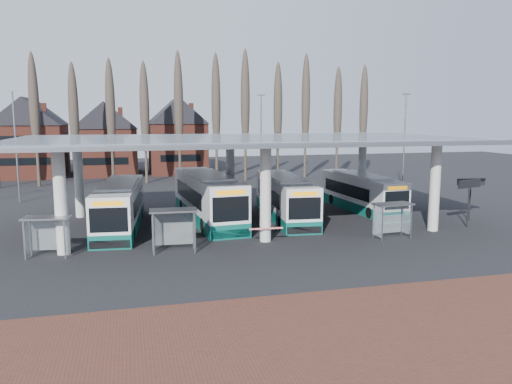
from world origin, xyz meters
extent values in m
plane|color=black|center=(0.00, 0.00, 0.00)|extent=(140.00, 140.00, 0.00)
cube|color=#562F22|center=(0.00, -12.00, 0.01)|extent=(70.00, 10.00, 0.03)
cylinder|color=silver|center=(-12.00, 2.50, 3.00)|extent=(0.70, 0.70, 6.00)
cylinder|color=silver|center=(-12.00, 13.50, 3.00)|extent=(0.70, 0.70, 6.00)
cylinder|color=silver|center=(0.00, 2.50, 3.00)|extent=(0.70, 0.70, 6.00)
cylinder|color=silver|center=(0.00, 13.50, 3.00)|extent=(0.70, 0.70, 6.00)
cylinder|color=silver|center=(12.00, 2.50, 3.00)|extent=(0.70, 0.70, 6.00)
cylinder|color=silver|center=(12.00, 13.50, 3.00)|extent=(0.70, 0.70, 6.00)
cube|color=gray|center=(0.00, 8.00, 6.25)|extent=(32.00, 16.00, 0.12)
cube|color=silver|center=(0.00, 8.00, 6.32)|extent=(31.50, 15.50, 0.04)
cone|color=#473D33|center=(-18.00, 33.00, 7.25)|extent=(0.36, 0.36, 14.50)
ellipsoid|color=#473D33|center=(-18.00, 33.00, 8.99)|extent=(1.10, 1.10, 11.02)
cone|color=#473D33|center=(-14.00, 33.00, 7.25)|extent=(0.36, 0.36, 14.50)
ellipsoid|color=#473D33|center=(-14.00, 33.00, 8.99)|extent=(1.10, 1.10, 11.02)
cone|color=#473D33|center=(-10.00, 33.00, 7.25)|extent=(0.36, 0.36, 14.50)
ellipsoid|color=#473D33|center=(-10.00, 33.00, 8.99)|extent=(1.10, 1.10, 11.02)
cone|color=#473D33|center=(-6.00, 33.00, 7.25)|extent=(0.36, 0.36, 14.50)
ellipsoid|color=#473D33|center=(-6.00, 33.00, 8.99)|extent=(1.10, 1.10, 11.02)
cone|color=#473D33|center=(-2.00, 33.00, 7.25)|extent=(0.36, 0.36, 14.50)
ellipsoid|color=#473D33|center=(-2.00, 33.00, 8.99)|extent=(1.10, 1.10, 11.02)
cone|color=#473D33|center=(2.00, 33.00, 7.25)|extent=(0.36, 0.36, 14.50)
ellipsoid|color=#473D33|center=(2.00, 33.00, 8.99)|extent=(1.10, 1.10, 11.02)
cone|color=#473D33|center=(6.00, 33.00, 7.25)|extent=(0.36, 0.36, 14.50)
ellipsoid|color=#473D33|center=(6.00, 33.00, 8.99)|extent=(1.10, 1.10, 11.02)
cone|color=#473D33|center=(10.00, 33.00, 7.25)|extent=(0.36, 0.36, 14.50)
ellipsoid|color=#473D33|center=(10.00, 33.00, 8.99)|extent=(1.10, 1.10, 11.02)
cone|color=#473D33|center=(14.00, 33.00, 7.25)|extent=(0.36, 0.36, 14.50)
ellipsoid|color=#473D33|center=(14.00, 33.00, 8.99)|extent=(1.10, 1.10, 11.02)
cone|color=#473D33|center=(18.00, 33.00, 7.25)|extent=(0.36, 0.36, 14.50)
ellipsoid|color=#473D33|center=(18.00, 33.00, 8.99)|extent=(1.10, 1.10, 11.02)
cone|color=#473D33|center=(22.00, 33.00, 7.25)|extent=(0.36, 0.36, 14.50)
ellipsoid|color=#473D33|center=(22.00, 33.00, 8.99)|extent=(1.10, 1.10, 11.02)
cube|color=brown|center=(-20.50, 44.00, 3.50)|extent=(8.00, 10.00, 7.00)
pyramid|color=black|center=(-20.50, 44.00, 10.50)|extent=(8.30, 10.30, 3.50)
cube|color=brown|center=(-11.00, 44.00, 3.50)|extent=(8.00, 10.00, 7.00)
pyramid|color=black|center=(-11.00, 44.00, 10.50)|extent=(8.30, 10.30, 3.50)
cube|color=brown|center=(-1.50, 44.00, 3.50)|extent=(8.00, 10.00, 7.00)
pyramid|color=black|center=(-1.50, 44.00, 10.50)|extent=(8.30, 10.30, 3.50)
cylinder|color=slate|center=(-18.00, 22.00, 5.00)|extent=(0.16, 0.16, 10.00)
cube|color=slate|center=(-18.00, 22.00, 10.10)|extent=(0.80, 0.15, 0.15)
cylinder|color=slate|center=(6.00, 26.00, 5.00)|extent=(0.16, 0.16, 10.00)
cube|color=slate|center=(6.00, 26.00, 10.10)|extent=(0.80, 0.15, 0.15)
cylinder|color=slate|center=(20.00, 20.00, 5.00)|extent=(0.16, 0.16, 10.00)
cube|color=slate|center=(20.00, 20.00, 10.10)|extent=(0.80, 0.15, 0.15)
cube|color=white|center=(-8.90, 8.52, 1.76)|extent=(3.59, 11.92, 2.74)
cube|color=#0B554A|center=(-8.90, 8.52, 0.44)|extent=(3.61, 11.94, 0.88)
cube|color=white|center=(-8.90, 8.52, 3.18)|extent=(2.90, 7.22, 0.18)
cube|color=black|center=(-8.86, 9.01, 1.86)|extent=(3.32, 8.65, 1.08)
cube|color=black|center=(-9.45, 2.69, 1.81)|extent=(2.19, 0.27, 1.47)
cube|color=black|center=(-8.35, 14.34, 1.86)|extent=(2.12, 0.26, 1.17)
cube|color=orange|center=(-9.45, 2.69, 2.79)|extent=(1.74, 0.21, 0.29)
cube|color=black|center=(-9.45, 2.70, 0.34)|extent=(2.37, 0.30, 0.49)
cylinder|color=black|center=(-10.38, 4.92, 0.47)|extent=(0.36, 0.96, 0.94)
cylinder|color=black|center=(-8.13, 4.71, 0.47)|extent=(0.36, 0.96, 0.94)
cylinder|color=black|center=(-9.70, 12.03, 0.47)|extent=(0.36, 0.96, 0.94)
cylinder|color=black|center=(-7.45, 11.82, 0.47)|extent=(0.36, 0.96, 0.94)
cube|color=white|center=(-2.51, 9.82, 1.93)|extent=(3.68, 13.01, 3.00)
cube|color=#0B554A|center=(-2.51, 9.82, 0.48)|extent=(3.70, 13.03, 0.96)
cube|color=white|center=(-2.51, 9.82, 3.48)|extent=(3.03, 7.87, 0.19)
cube|color=black|center=(-2.55, 10.35, 2.03)|extent=(3.46, 9.43, 1.18)
cube|color=black|center=(-2.03, 3.44, 1.98)|extent=(2.40, 0.24, 1.61)
cube|color=black|center=(-2.99, 16.20, 2.03)|extent=(2.32, 0.24, 1.28)
cube|color=orange|center=(-2.03, 3.44, 3.05)|extent=(1.91, 0.20, 0.32)
cube|color=black|center=(-2.03, 3.45, 0.37)|extent=(2.59, 0.28, 0.54)
cylinder|color=black|center=(-3.44, 5.67, 0.51)|extent=(0.38, 1.05, 1.03)
cylinder|color=black|center=(-0.97, 5.86, 0.51)|extent=(0.38, 1.05, 1.03)
cylinder|color=black|center=(-4.02, 13.46, 0.51)|extent=(0.38, 1.05, 1.03)
cylinder|color=black|center=(-1.56, 13.65, 0.51)|extent=(0.38, 1.05, 1.03)
cube|color=white|center=(3.42, 9.19, 1.76)|extent=(3.48, 11.89, 2.73)
cube|color=#0B554A|center=(3.42, 9.19, 0.44)|extent=(3.50, 11.91, 0.88)
cube|color=white|center=(3.42, 9.19, 3.17)|extent=(2.83, 7.20, 0.18)
cube|color=black|center=(3.46, 9.68, 1.86)|extent=(3.24, 8.62, 1.07)
cube|color=black|center=(2.92, 3.37, 1.81)|extent=(2.19, 0.25, 1.46)
cube|color=black|center=(3.92, 15.01, 1.86)|extent=(2.11, 0.24, 1.17)
cube|color=orange|center=(2.92, 3.37, 2.78)|extent=(1.74, 0.20, 0.29)
cube|color=black|center=(2.92, 3.38, 0.34)|extent=(2.36, 0.28, 0.49)
cylinder|color=black|center=(1.98, 5.59, 0.47)|extent=(0.35, 0.96, 0.94)
cylinder|color=black|center=(4.23, 5.40, 0.47)|extent=(0.35, 0.96, 0.94)
cylinder|color=black|center=(2.59, 12.69, 0.47)|extent=(0.35, 0.96, 0.94)
cylinder|color=black|center=(4.84, 12.50, 0.47)|extent=(0.35, 0.96, 0.94)
cube|color=white|center=(10.63, 10.88, 1.64)|extent=(2.82, 11.05, 2.56)
cube|color=#0B554A|center=(10.63, 10.88, 0.41)|extent=(2.84, 11.06, 0.82)
cube|color=white|center=(10.63, 10.88, 2.97)|extent=(2.39, 6.66, 0.16)
cube|color=black|center=(10.61, 11.34, 1.73)|extent=(2.72, 7.98, 1.00)
cube|color=black|center=(10.88, 5.43, 1.69)|extent=(2.05, 0.15, 1.37)
cube|color=black|center=(10.38, 16.33, 1.73)|extent=(1.98, 0.14, 1.10)
cube|color=orange|center=(10.88, 5.43, 2.60)|extent=(1.63, 0.12, 0.27)
cube|color=black|center=(10.88, 5.44, 0.32)|extent=(2.21, 0.17, 0.46)
cylinder|color=black|center=(9.74, 7.37, 0.44)|extent=(0.30, 0.89, 0.88)
cylinder|color=black|center=(11.84, 7.46, 0.44)|extent=(0.30, 0.89, 0.88)
cylinder|color=black|center=(9.43, 14.02, 0.44)|extent=(0.30, 0.89, 0.88)
cylinder|color=black|center=(11.54, 14.12, 0.44)|extent=(0.30, 0.89, 0.88)
cube|color=gray|center=(-13.87, 1.73, 1.10)|extent=(0.08, 0.08, 2.20)
cube|color=gray|center=(-11.78, 1.43, 1.10)|extent=(0.08, 0.08, 2.20)
cube|color=gray|center=(-13.74, 2.69, 1.10)|extent=(0.08, 0.08, 2.20)
cube|color=gray|center=(-11.64, 2.39, 1.10)|extent=(0.08, 0.08, 2.20)
cube|color=gray|center=(-12.76, 2.06, 2.25)|extent=(2.62, 1.57, 0.09)
cube|color=silver|center=(-12.68, 2.58, 1.15)|extent=(2.10, 0.33, 1.76)
cube|color=silver|center=(-13.85, 2.21, 1.15)|extent=(0.17, 0.97, 1.76)
cube|color=silver|center=(-11.67, 1.90, 1.15)|extent=(0.17, 0.97, 1.76)
cube|color=gray|center=(-7.01, 0.90, 1.21)|extent=(0.08, 0.08, 2.42)
cube|color=gray|center=(-4.69, 0.77, 1.21)|extent=(0.08, 0.08, 2.42)
cube|color=gray|center=(-6.95, 1.96, 1.21)|extent=(0.08, 0.08, 2.42)
cube|color=gray|center=(-4.63, 1.83, 1.21)|extent=(0.08, 0.08, 2.42)
cube|color=gray|center=(-5.82, 1.36, 2.47)|extent=(2.78, 1.50, 0.10)
cube|color=silver|center=(-5.79, 1.94, 1.26)|extent=(2.32, 0.17, 1.93)
cube|color=silver|center=(-7.03, 1.43, 1.26)|extent=(0.10, 1.06, 1.93)
cube|color=silver|center=(-4.61, 1.30, 1.26)|extent=(0.10, 1.06, 1.93)
cube|color=gray|center=(7.03, 0.50, 1.11)|extent=(0.08, 0.08, 2.22)
cube|color=gray|center=(9.16, 0.67, 1.11)|extent=(0.08, 0.08, 2.22)
cube|color=gray|center=(6.95, 1.48, 1.11)|extent=(0.08, 0.08, 2.22)
cube|color=gray|center=(9.08, 1.65, 1.11)|extent=(0.08, 0.08, 2.22)
cube|color=gray|center=(8.06, 1.08, 2.27)|extent=(2.59, 1.45, 0.09)
cube|color=silver|center=(8.01, 1.61, 1.16)|extent=(2.13, 0.21, 1.78)
cube|color=silver|center=(6.95, 0.98, 1.16)|extent=(0.12, 0.98, 1.78)
cube|color=silver|center=(9.16, 1.17, 1.16)|extent=(0.12, 0.98, 1.78)
cylinder|color=black|center=(15.02, 2.86, 1.66)|extent=(0.10, 0.10, 3.32)
cube|color=black|center=(15.02, 2.86, 3.11)|extent=(2.23, 0.74, 0.57)
cylinder|color=black|center=(16.56, 4.68, 1.58)|extent=(0.10, 0.10, 3.15)
cube|color=black|center=(16.56, 4.68, 2.96)|extent=(2.16, 0.42, 0.54)
cube|color=black|center=(-0.08, 2.51, 0.54)|extent=(0.08, 0.08, 1.07)
cube|color=red|center=(-0.08, 2.03, 0.92)|extent=(2.14, 0.20, 0.10)
camera|label=1|loc=(-8.21, -27.08, 7.78)|focal=35.00mm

